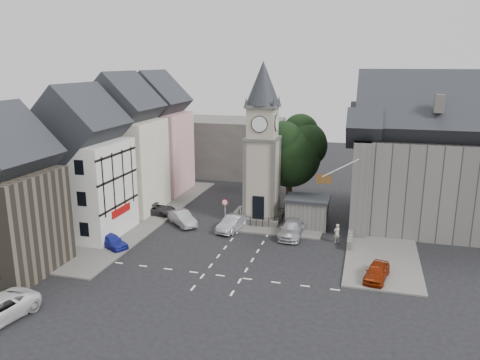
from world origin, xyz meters
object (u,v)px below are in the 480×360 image
(stone_shelter, at_px, (307,212))
(pedestrian, at_px, (337,233))
(car_west_blue, at_px, (112,241))
(car_east_red, at_px, (377,272))
(clock_tower, at_px, (262,144))

(stone_shelter, distance_m, pedestrian, 4.83)
(stone_shelter, bearing_deg, car_west_blue, -147.66)
(stone_shelter, xyz_separation_m, car_east_red, (6.70, -10.50, -0.91))
(car_west_blue, xyz_separation_m, car_east_red, (22.75, -0.34, 0.02))
(pedestrian, bearing_deg, clock_tower, -66.41)
(stone_shelter, relative_size, car_west_blue, 1.17)
(clock_tower, xyz_separation_m, car_west_blue, (-11.25, -10.65, -7.50))
(stone_shelter, xyz_separation_m, car_west_blue, (-16.05, -10.16, -0.92))
(stone_shelter, bearing_deg, car_east_red, -57.46)
(car_west_blue, bearing_deg, car_east_red, -62.19)
(clock_tower, height_order, pedestrian, clock_tower)
(clock_tower, relative_size, pedestrian, 9.15)
(clock_tower, distance_m, stone_shelter, 8.15)
(car_west_blue, xyz_separation_m, pedestrian, (19.25, 6.61, 0.26))
(stone_shelter, height_order, car_east_red, stone_shelter)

